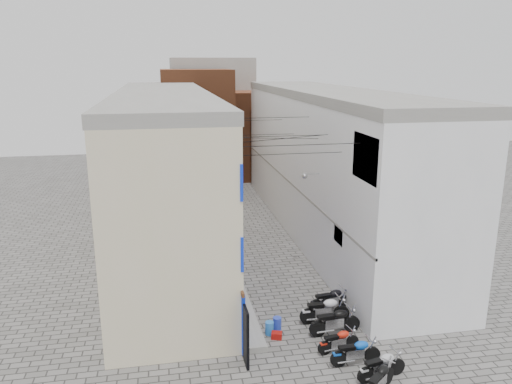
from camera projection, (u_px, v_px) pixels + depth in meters
ground at (309, 348)px, 19.01m from camera, size 90.00×90.00×0.00m
plinth at (217, 236)px, 30.97m from camera, size 0.90×26.00×0.25m
building_left at (166, 169)px, 29.29m from camera, size 5.10×27.00×9.00m
building_right at (328, 162)px, 31.14m from camera, size 5.94×26.00×9.00m
building_far_brick_left at (197, 127)px, 44.01m from camera, size 6.00×6.00×10.00m
building_far_brick_right at (249, 134)px, 47.07m from camera, size 5.00×6.00×8.00m
building_far_concrete at (213, 115)px, 49.95m from camera, size 8.00×5.00×11.00m
far_shopfront at (224, 175)px, 42.67m from camera, size 2.00×0.30×2.40m
overhead_wires at (268, 135)px, 24.49m from camera, size 5.80×13.02×1.32m
motorcycle_a at (380, 378)px, 16.30m from camera, size 1.83×1.64×1.08m
motorcycle_b at (382, 365)px, 17.04m from camera, size 1.98×0.96×1.10m
motorcycle_c at (356, 351)px, 17.85m from camera, size 1.92×0.65×1.10m
motorcycle_d at (339, 340)px, 18.67m from camera, size 1.78×0.82×0.99m
motorcycle_e at (335, 320)px, 19.84m from camera, size 2.20×0.85×1.25m
motorcycle_f at (325, 309)px, 20.76m from camera, size 2.15×0.69×1.24m
motorcycle_g at (331, 299)px, 21.70m from camera, size 2.12×0.91×1.19m
person_a at (233, 286)px, 21.97m from camera, size 0.51×0.63×1.49m
person_b at (237, 259)px, 25.19m from camera, size 0.54×0.69×1.41m
water_jug_near at (269, 328)px, 19.92m from camera, size 0.44×0.44×0.54m
water_jug_far at (277, 324)px, 20.25m from camera, size 0.38×0.38×0.54m
red_crate at (277, 335)px, 19.65m from camera, size 0.48×0.42×0.26m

